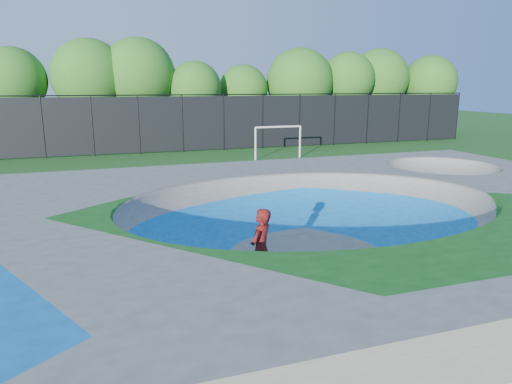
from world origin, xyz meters
TOP-DOWN VIEW (x-y plane):
  - ground at (0.00, 0.00)m, footprint 120.00×120.00m
  - skate_deck at (0.00, 0.00)m, footprint 22.00×14.00m
  - skater at (-2.24, -1.95)m, footprint 0.83×0.82m
  - skateboard at (-2.24, -1.95)m, footprint 0.69×0.72m
  - soccer_goal at (5.28, 16.00)m, footprint 3.20×0.12m
  - fence at (0.00, 21.00)m, footprint 48.09×0.09m
  - treeline at (1.65, 26.06)m, footprint 51.88×7.02m

SIDE VIEW (x-z plane):
  - ground at x=0.00m, z-range 0.00..0.00m
  - skateboard at x=-2.24m, z-range 0.00..0.05m
  - skate_deck at x=0.00m, z-range 0.00..1.50m
  - skater at x=-2.24m, z-range 0.00..1.93m
  - soccer_goal at x=5.28m, z-range 0.41..2.52m
  - fence at x=0.00m, z-range 0.08..4.12m
  - treeline at x=1.65m, z-range 0.89..9.16m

